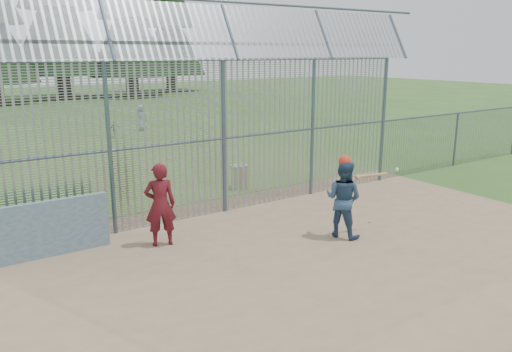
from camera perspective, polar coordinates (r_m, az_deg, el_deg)
ground at (r=10.81m, az=6.00°, el=-8.85°), size 120.00×120.00×0.00m
dirt_infield at (r=10.46m, az=7.77°, el=-9.65°), size 14.00×10.00×0.02m
dugout_wall at (r=11.24m, az=-22.72°, el=-5.61°), size 2.50×0.12×1.20m
batter at (r=11.59m, az=9.94°, el=-2.59°), size 0.96×1.06×1.79m
onlooker at (r=11.08m, az=-10.89°, el=-3.23°), size 0.78×0.62×1.86m
bg_kid_standing at (r=28.21m, az=-12.95°, el=6.54°), size 0.74×0.55×1.40m
bg_kid_seated at (r=26.15m, az=-15.80°, el=5.19°), size 0.49×0.21×0.84m
batting_gear at (r=11.47m, az=10.71°, el=1.35°), size 1.92×0.41×0.59m
trash_can at (r=15.67m, az=-1.93°, el=-0.06°), size 0.56×0.56×0.82m
backstop_fence at (r=13.90m, az=2.92°, el=6.44°), size 20.09×0.81×5.30m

